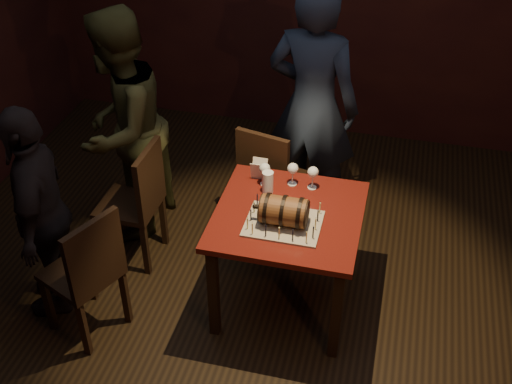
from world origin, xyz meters
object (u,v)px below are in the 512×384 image
person_left_rear (121,128)px  barrel_cake (284,211)px  person_left_front (41,212)px  pub_table (288,227)px  wine_glass_mid (293,169)px  person_back (312,107)px  wine_glass_left (265,169)px  chair_back (268,177)px  pint_of_ale (268,183)px  chair_left_front (88,270)px  chair_left_rear (139,198)px  wine_glass_right (313,173)px

person_left_rear → barrel_cake: bearing=69.8°
person_left_front → person_left_rear: bearing=149.1°
pub_table → wine_glass_mid: wine_glass_mid is taller
pub_table → wine_glass_mid: 0.39m
person_back → wine_glass_left: bearing=88.0°
barrel_cake → person_back: 1.14m
wine_glass_mid → chair_back: 0.56m
pint_of_ale → chair_back: bearing=102.3°
person_back → person_left_front: 2.00m
chair_left_front → person_left_front: person_left_front is taller
wine_glass_left → person_back: bearing=77.2°
barrel_cake → wine_glass_mid: (-0.03, 0.42, 0.02)m
wine_glass_left → pint_of_ale: size_ratio=1.07×
pint_of_ale → person_left_rear: person_left_rear is taller
pint_of_ale → person_left_front: 1.42m
pub_table → person_back: 1.07m
pub_table → pint_of_ale: 0.32m
chair_left_front → person_back: 1.95m
pub_table → chair_left_rear: (-1.09, 0.20, -0.12)m
wine_glass_mid → chair_back: bearing=123.4°
person_left_rear → pub_table: bearing=74.1°
wine_glass_left → pint_of_ale: wine_glass_left is taller
pub_table → wine_glass_left: bearing=128.8°
wine_glass_right → pint_of_ale: (-0.27, -0.11, -0.05)m
chair_left_front → person_left_front: bearing=151.6°
wine_glass_right → chair_left_front: (-1.20, -0.85, -0.35)m
person_left_rear → wine_glass_left: bearing=82.6°
wine_glass_mid → chair_left_front: chair_left_front is taller
wine_glass_mid → wine_glass_right: bearing=-4.0°
pint_of_ale → chair_back: (-0.11, 0.49, -0.30)m
pint_of_ale → person_back: (0.13, 0.84, 0.12)m
wine_glass_mid → chair_left_front: (-1.07, -0.86, -0.34)m
wine_glass_left → wine_glass_mid: (0.17, 0.04, -0.00)m
person_back → chair_back: bearing=66.1°
chair_left_front → wine_glass_left: bearing=42.2°
wine_glass_mid → person_back: size_ratio=0.09×
wine_glass_right → wine_glass_mid: bearing=176.0°
barrel_cake → chair_left_rear: (-1.09, 0.32, -0.33)m
wine_glass_right → chair_left_rear: chair_left_rear is taller
wine_glass_left → wine_glass_right: size_ratio=1.00×
barrel_cake → pint_of_ale: 0.35m
barrel_cake → wine_glass_mid: 0.42m
barrel_cake → chair_left_rear: size_ratio=0.36×
wine_glass_right → pub_table: bearing=-107.5°
chair_left_front → person_left_rear: bearing=101.0°
chair_left_front → person_back: size_ratio=0.49×
pub_table → wine_glass_left: wine_glass_left is taller
wine_glass_mid → person_left_rear: person_left_rear is taller
person_back → chair_left_front: bearing=66.6°
wine_glass_right → chair_back: size_ratio=0.17×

